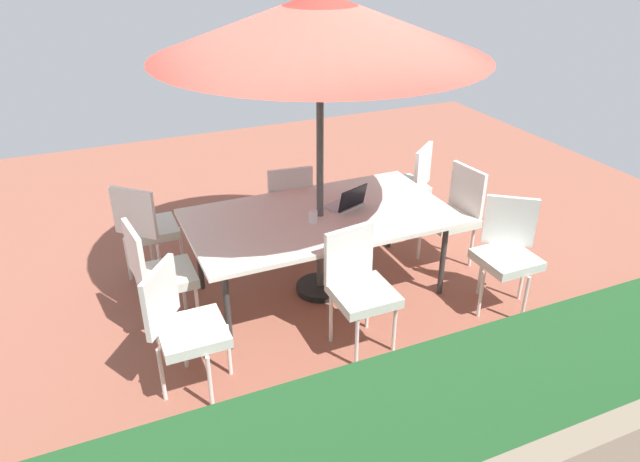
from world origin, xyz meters
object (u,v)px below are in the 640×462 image
Objects in this scene: patio_umbrella at (320,26)px; chair_west at (454,212)px; cup at (313,216)px; chair_north at (359,284)px; dining_table at (320,220)px; laptop at (347,202)px; chair_southeast at (147,226)px; chair_east at (157,272)px; chair_northeast at (183,324)px; chair_northwest at (507,250)px; chair_south at (287,204)px; chair_southwest at (408,183)px.

patio_umbrella reaches higher than chair_west.
cup is at bearing -93.77° from chair_west.
chair_north is at bearing -67.72° from chair_west.
patio_umbrella is at bearing 80.02° from chair_north.
laptop is at bearing -169.83° from dining_table.
patio_umbrella is 2.42m from chair_southeast.
chair_northeast is at bearing 176.16° from chair_east.
chair_west is 1.54m from cup.
chair_west is (-1.43, -0.79, 0.00)m from chair_north.
chair_west is at bearing 125.53° from chair_northwest.
chair_southeast is 2.92m from chair_west.
dining_table is 2.33× the size of chair_northeast.
cup is (1.49, -0.74, 0.28)m from chair_northwest.
chair_east is 1.00× the size of chair_southeast.
laptop reaches higher than chair_southeast.
dining_table is at bearing 96.97° from chair_south.
chair_northwest is (-1.41, 0.02, 0.00)m from chair_north.
dining_table is 0.88× the size of patio_umbrella.
chair_northeast is (1.37, 1.57, 0.00)m from chair_south.
laptop is at bearing -26.90° from chair_northeast.
chair_southeast is 1.00× the size of chair_west.
chair_south is 1.37m from chair_southeast.
cup is (-1.27, 0.96, 0.28)m from chair_southeast.
chair_northeast is 1.00× the size of chair_west.
patio_umbrella is at bearing -137.55° from cup.
dining_table is 2.33× the size of chair_northwest.
chair_east is 1.62m from chair_north.
laptop reaches higher than chair_southwest.
laptop is at bearing 62.09° from chair_north.
chair_east is (1.43, -0.00, -0.18)m from dining_table.
chair_west is 0.80m from chair_southwest.
chair_northeast is at bearing 55.16° from chair_south.
chair_northwest is at bearing 136.86° from chair_south.
patio_umbrella is 1.97m from chair_south.
chair_west is 1.16m from laptop.
chair_northwest is 1.00× the size of chair_west.
chair_west is at bearing 156.29° from chair_south.
chair_east is 1.00× the size of chair_southwest.
chair_northeast is at bearing 170.23° from chair_north.
chair_northwest is (-2.81, 0.84, 0.00)m from chair_east.
chair_east is at bearing 130.52° from chair_southeast.
laptop is 3.66× the size of cup.
chair_southeast is 2.75m from chair_southwest.
chair_southeast is (1.37, -0.86, -0.18)m from dining_table.
chair_east and chair_southeast have the same top height.
cup is at bearing 0.30° from laptop.
chair_north is (0.02, 0.81, -1.80)m from patio_umbrella.
laptop reaches higher than chair_east.
chair_north is 1.00× the size of chair_southeast.
chair_southwest reaches higher than cup.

